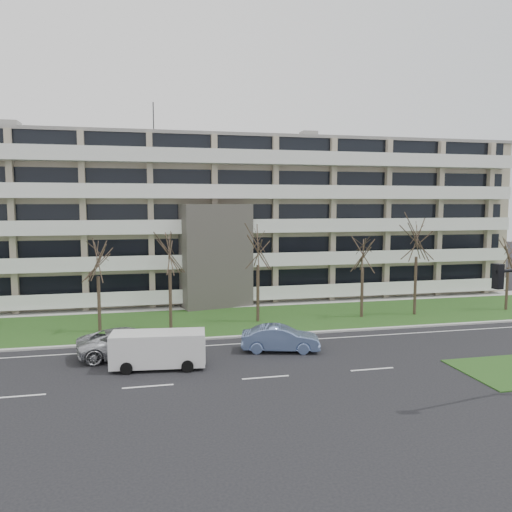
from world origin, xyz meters
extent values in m
plane|color=black|center=(0.00, 0.00, 0.00)|extent=(160.00, 160.00, 0.00)
cube|color=#264A18|center=(0.00, 13.00, 0.03)|extent=(90.00, 10.00, 0.06)
cube|color=#B2B2AD|center=(0.00, 8.00, 0.06)|extent=(90.00, 0.35, 0.12)
cube|color=#B2B2AD|center=(0.00, 18.50, 0.04)|extent=(90.00, 2.00, 0.08)
cube|color=white|center=(0.00, 6.50, 0.01)|extent=(90.00, 0.12, 0.01)
cube|color=tan|center=(0.00, 25.50, 7.50)|extent=(60.00, 12.00, 15.00)
cube|color=gray|center=(0.00, 25.50, 15.15)|extent=(60.50, 12.50, 0.30)
cube|color=#4C4742|center=(0.00, 18.50, 4.50)|extent=(6.39, 3.69, 9.00)
cube|color=black|center=(0.00, 18.30, 2.00)|extent=(4.92, 1.19, 3.50)
cube|color=gray|center=(-18.00, 25.50, 15.90)|extent=(2.00, 2.00, 1.20)
cylinder|color=black|center=(-5.00, 25.50, 17.00)|extent=(0.10, 0.10, 3.50)
cube|color=black|center=(0.00, 19.48, 2.10)|extent=(58.00, 0.10, 1.80)
cube|color=white|center=(0.00, 18.80, 0.60)|extent=(58.00, 1.40, 0.22)
cube|color=white|center=(0.00, 18.15, 1.20)|extent=(58.00, 0.08, 1.00)
cube|color=black|center=(0.00, 19.48, 5.10)|extent=(58.00, 0.10, 1.80)
cube|color=white|center=(0.00, 18.80, 3.60)|extent=(58.00, 1.40, 0.22)
cube|color=white|center=(0.00, 18.15, 4.20)|extent=(58.00, 0.08, 1.00)
cube|color=black|center=(0.00, 19.48, 8.10)|extent=(58.00, 0.10, 1.80)
cube|color=white|center=(0.00, 18.80, 6.60)|extent=(58.00, 1.40, 0.22)
cube|color=white|center=(0.00, 18.15, 7.20)|extent=(58.00, 0.08, 1.00)
cube|color=black|center=(0.00, 19.48, 11.10)|extent=(58.00, 0.10, 1.80)
cube|color=white|center=(0.00, 18.80, 9.60)|extent=(58.00, 1.40, 0.22)
cube|color=white|center=(0.00, 18.15, 10.20)|extent=(58.00, 0.08, 1.00)
cube|color=black|center=(0.00, 19.48, 14.10)|extent=(58.00, 0.10, 1.80)
cube|color=white|center=(0.00, 18.80, 12.60)|extent=(58.00, 1.40, 0.22)
cube|color=white|center=(0.00, 18.15, 13.20)|extent=(58.00, 0.08, 1.00)
imported|color=#B5B7BD|center=(-7.07, 5.40, 0.82)|extent=(6.29, 3.64, 1.65)
imported|color=#708AC2|center=(2.00, 4.40, 0.79)|extent=(5.04, 2.78, 1.57)
cube|color=white|center=(-5.41, 2.82, 1.09)|extent=(5.27, 2.41, 1.80)
cube|color=black|center=(-5.41, 2.82, 1.61)|extent=(4.88, 2.23, 0.66)
cube|color=white|center=(-3.01, 2.56, 0.95)|extent=(0.52, 1.82, 1.13)
cylinder|color=black|center=(-7.10, 2.04, 0.33)|extent=(0.68, 0.30, 0.66)
cylinder|color=black|center=(-6.91, 3.92, 0.33)|extent=(0.68, 0.30, 0.66)
cylinder|color=black|center=(-3.91, 1.71, 0.33)|extent=(0.68, 0.30, 0.66)
cylinder|color=black|center=(-3.71, 3.59, 0.33)|extent=(0.68, 0.30, 0.66)
cube|color=black|center=(8.53, -6.39, 5.97)|extent=(0.40, 0.40, 1.07)
sphere|color=red|center=(8.53, -6.39, 6.31)|extent=(0.21, 0.21, 0.21)
sphere|color=orange|center=(8.53, -6.39, 5.97)|extent=(0.21, 0.21, 0.21)
sphere|color=green|center=(8.53, -6.39, 5.63)|extent=(0.21, 0.21, 0.21)
cylinder|color=#382B21|center=(-9.27, 11.55, 1.98)|extent=(0.24, 0.24, 3.96)
cylinder|color=#382B21|center=(-4.32, 11.34, 2.17)|extent=(0.24, 0.24, 4.33)
cylinder|color=#382B21|center=(2.31, 12.13, 2.20)|extent=(0.24, 0.24, 4.40)
cylinder|color=#382B21|center=(10.71, 11.81, 1.99)|extent=(0.24, 0.24, 3.98)
cylinder|color=#382B21|center=(15.32, 11.75, 2.39)|extent=(0.24, 0.24, 4.78)
cylinder|color=#382B21|center=(23.90, 11.72, 1.84)|extent=(0.24, 0.24, 3.67)
camera|label=1|loc=(-5.91, -24.49, 9.00)|focal=35.00mm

